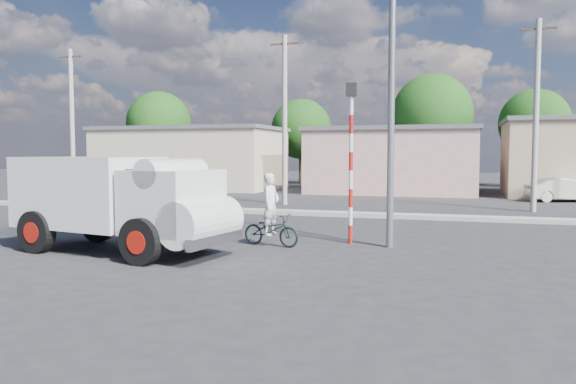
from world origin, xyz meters
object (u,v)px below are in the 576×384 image
(cyclist, at_px, (271,215))
(streetlight, at_px, (386,56))
(traffic_pole, at_px, (351,149))
(truck, at_px, (122,200))
(bicycle, at_px, (271,230))
(car_cream, at_px, (564,190))

(cyclist, height_order, streetlight, streetlight)
(traffic_pole, bearing_deg, truck, -149.36)
(bicycle, height_order, cyclist, cyclist)
(truck, xyz_separation_m, streetlight, (6.09, 2.75, 3.64))
(truck, distance_m, traffic_pole, 6.12)
(truck, bearing_deg, bicycle, 42.05)
(cyclist, bearing_deg, car_cream, -18.05)
(truck, relative_size, streetlight, 0.67)
(bicycle, relative_size, cyclist, 1.00)
(traffic_pole, height_order, streetlight, streetlight)
(bicycle, height_order, traffic_pole, traffic_pole)
(cyclist, height_order, car_cream, cyclist)
(streetlight, bearing_deg, car_cream, 67.14)
(car_cream, bearing_deg, truck, 131.32)
(truck, bearing_deg, streetlight, 34.19)
(cyclist, relative_size, car_cream, 0.45)
(truck, relative_size, bicycle, 3.66)
(car_cream, relative_size, traffic_pole, 0.84)
(bicycle, relative_size, car_cream, 0.45)
(car_cream, xyz_separation_m, streetlight, (-6.94, -16.47, 4.36))
(cyclist, distance_m, car_cream, 19.81)
(car_cream, height_order, streetlight, streetlight)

